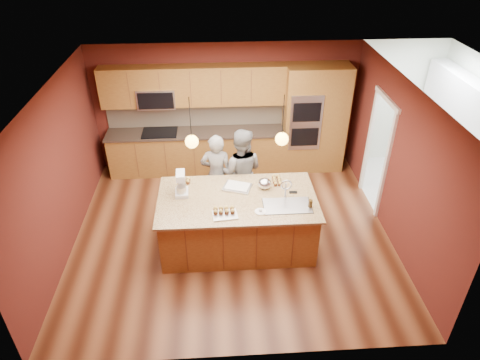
{
  "coord_description": "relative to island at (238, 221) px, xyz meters",
  "views": [
    {
      "loc": [
        -0.23,
        -5.93,
        4.94
      ],
      "look_at": [
        0.13,
        -0.1,
        1.17
      ],
      "focal_mm": 32.0,
      "sensor_mm": 36.0,
      "label": 1
    }
  ],
  "objects": [
    {
      "name": "pendant_left",
      "position": [
        -0.69,
        0.0,
        1.52
      ],
      "size": [
        0.2,
        0.2,
        0.8
      ],
      "color": "black",
      "rests_on": "ceiling"
    },
    {
      "name": "wall_right",
      "position": [
        2.66,
        0.29,
        0.87
      ],
      "size": [
        0.0,
        5.0,
        5.0
      ],
      "primitive_type": "plane",
      "rotation": [
        1.57,
        0.0,
        -1.57
      ],
      "color": "#531D17",
      "rests_on": "ground"
    },
    {
      "name": "dryer",
      "position": [
        4.11,
        1.77,
        -0.02
      ],
      "size": [
        0.69,
        0.7,
        0.93
      ],
      "primitive_type": "cube",
      "rotation": [
        0.0,
        0.0,
        -0.21
      ],
      "color": "silver",
      "rests_on": "floor"
    },
    {
      "name": "cupcakes_rack",
      "position": [
        -0.24,
        -0.38,
        0.52
      ],
      "size": [
        0.35,
        0.17,
        0.08
      ],
      "primitive_type": null,
      "color": "gold",
      "rests_on": "island"
    },
    {
      "name": "stand_mixer",
      "position": [
        -0.92,
        0.19,
        0.64
      ],
      "size": [
        0.22,
        0.3,
        0.4
      ],
      "rotation": [
        0.0,
        0.0,
        0.05
      ],
      "color": "silver",
      "rests_on": "island"
    },
    {
      "name": "person_right",
      "position": [
        0.1,
        0.98,
        0.36
      ],
      "size": [
        0.93,
        0.79,
        1.69
      ],
      "primitive_type": "imported",
      "rotation": [
        0.0,
        0.0,
        2.95
      ],
      "color": "slate",
      "rests_on": "floor"
    },
    {
      "name": "sheet_cake",
      "position": [
        0.0,
        0.3,
        0.49
      ],
      "size": [
        0.53,
        0.46,
        0.05
      ],
      "rotation": [
        0.0,
        0.0,
        -0.34
      ],
      "color": "silver",
      "rests_on": "island"
    },
    {
      "name": "floor",
      "position": [
        -0.09,
        0.29,
        -0.48
      ],
      "size": [
        5.5,
        5.5,
        0.0
      ],
      "primitive_type": "plane",
      "color": "#431E10",
      "rests_on": "ground"
    },
    {
      "name": "cabinet_run",
      "position": [
        -0.77,
        2.54,
        0.5
      ],
      "size": [
        3.74,
        0.64,
        2.3
      ],
      "color": "brown",
      "rests_on": "floor"
    },
    {
      "name": "wall_back",
      "position": [
        -0.09,
        2.79,
        0.87
      ],
      "size": [
        5.5,
        0.0,
        5.5
      ],
      "primitive_type": "plane",
      "rotation": [
        1.57,
        0.0,
        0.0
      ],
      "color": "#531D17",
      "rests_on": "ground"
    },
    {
      "name": "cupcakes_left",
      "position": [
        -0.87,
        0.53,
        0.5
      ],
      "size": [
        0.17,
        0.17,
        0.08
      ],
      "primitive_type": null,
      "color": "gold",
      "rests_on": "island"
    },
    {
      "name": "wall_front",
      "position": [
        -0.09,
        -2.21,
        0.87
      ],
      "size": [
        5.5,
        0.0,
        5.5
      ],
      "primitive_type": "plane",
      "rotation": [
        -1.57,
        0.0,
        0.0
      ],
      "color": "#531D17",
      "rests_on": "ground"
    },
    {
      "name": "pendant_right",
      "position": [
        0.66,
        0.0,
        1.52
      ],
      "size": [
        0.2,
        0.2,
        0.8
      ],
      "color": "black",
      "rests_on": "ceiling"
    },
    {
      "name": "cupcakes_right",
      "position": [
        0.69,
        0.45,
        0.5
      ],
      "size": [
        0.16,
        0.31,
        0.07
      ],
      "primitive_type": null,
      "color": "gold",
      "rests_on": "island"
    },
    {
      "name": "laundry_room",
      "position": [
        4.26,
        1.49,
        1.47
      ],
      "size": [
        2.6,
        2.7,
        2.7
      ],
      "color": "beige",
      "rests_on": "ground"
    },
    {
      "name": "plate",
      "position": [
        0.32,
        -0.39,
        0.47
      ],
      "size": [
        0.18,
        0.18,
        0.01
      ],
      "primitive_type": "cylinder",
      "color": "white",
      "rests_on": "island"
    },
    {
      "name": "wall_left",
      "position": [
        -2.84,
        0.29,
        0.87
      ],
      "size": [
        0.0,
        5.0,
        5.0
      ],
      "primitive_type": "plane",
      "rotation": [
        1.57,
        0.0,
        1.57
      ],
      "color": "#531D17",
      "rests_on": "ground"
    },
    {
      "name": "ceiling",
      "position": [
        -0.09,
        0.29,
        2.22
      ],
      "size": [
        5.5,
        5.5,
        0.0
      ],
      "primitive_type": "plane",
      "rotation": [
        3.14,
        0.0,
        0.0
      ],
      "color": "white",
      "rests_on": "ground"
    },
    {
      "name": "oven_column",
      "position": [
        1.75,
        2.49,
        0.67
      ],
      "size": [
        1.3,
        0.62,
        2.3
      ],
      "color": "brown",
      "rests_on": "floor"
    },
    {
      "name": "doorway_trim",
      "position": [
        2.64,
        1.09,
        0.57
      ],
      "size": [
        0.08,
        1.11,
        2.2
      ],
      "primitive_type": null,
      "color": "white",
      "rests_on": "wall_right"
    },
    {
      "name": "phone",
      "position": [
        0.92,
        0.11,
        0.47
      ],
      "size": [
        0.13,
        0.07,
        0.01
      ],
      "primitive_type": "cube",
      "rotation": [
        0.0,
        0.0,
        -0.01
      ],
      "color": "black",
      "rests_on": "island"
    },
    {
      "name": "island",
      "position": [
        0.0,
        0.0,
        0.0
      ],
      "size": [
        2.58,
        1.44,
        1.33
      ],
      "color": "brown",
      "rests_on": "floor"
    },
    {
      "name": "person_left",
      "position": [
        -0.34,
        0.98,
        0.32
      ],
      "size": [
        0.63,
        0.45,
        1.6
      ],
      "primitive_type": "imported",
      "rotation": [
        0.0,
        0.0,
        3.02
      ],
      "color": "black",
      "rests_on": "floor"
    },
    {
      "name": "washer",
      "position": [
        4.09,
        1.14,
        0.03
      ],
      "size": [
        0.8,
        0.81,
        1.02
      ],
      "primitive_type": "cube",
      "rotation": [
        0.0,
        0.0,
        -0.3
      ],
      "color": "silver",
      "rests_on": "floor"
    },
    {
      "name": "tumbler",
      "position": [
        1.11,
        -0.31,
        0.53
      ],
      "size": [
        0.07,
        0.07,
        0.13
      ],
      "primitive_type": "cylinder",
      "color": "#38260E",
      "rests_on": "island"
    },
    {
      "name": "cooling_rack",
      "position": [
        -0.23,
        -0.44,
        0.47
      ],
      "size": [
        0.4,
        0.31,
        0.02
      ],
      "primitive_type": "cube",
      "rotation": [
        0.0,
        0.0,
        0.11
      ],
      "color": "#B8BAC0",
      "rests_on": "island"
    },
    {
      "name": "mixing_bowl",
      "position": [
        0.46,
        0.27,
        0.55
      ],
      "size": [
        0.22,
        0.22,
        0.19
      ],
      "primitive_type": "ellipsoid",
      "color": "silver",
      "rests_on": "island"
    }
  ]
}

